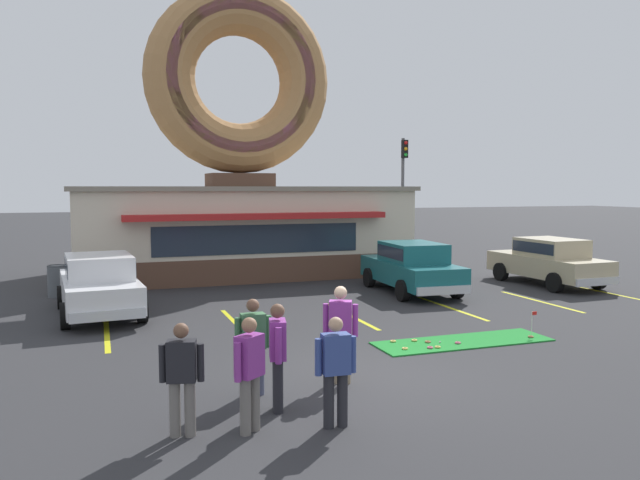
{
  "coord_description": "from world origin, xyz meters",
  "views": [
    {
      "loc": [
        -4.32,
        -9.8,
        3.33
      ],
      "look_at": [
        0.94,
        5.0,
        2.0
      ],
      "focal_mm": 35.0,
      "sensor_mm": 36.0,
      "label": 1
    }
  ],
  "objects_px": {
    "pedestrian_hooded_kid": "(250,369)",
    "pedestrian_beanie_man": "(253,343)",
    "pedestrian_blue_sweater_man": "(336,367)",
    "traffic_light_pole": "(403,180)",
    "pedestrian_crossing_woman": "(340,330)",
    "pedestrian_clipboard_woman": "(182,375)",
    "trash_bin": "(57,281)",
    "putting_flag_pin": "(533,317)",
    "car_white": "(99,283)",
    "golf_ball": "(440,342)",
    "car_champagne": "(549,260)",
    "pedestrian_leather_jacket_man": "(278,352)",
    "car_teal": "(411,265)"
  },
  "relations": [
    {
      "from": "car_champagne",
      "to": "pedestrian_leather_jacket_man",
      "type": "bearing_deg",
      "value": -144.64
    },
    {
      "from": "pedestrian_hooded_kid",
      "to": "traffic_light_pole",
      "type": "distance_m",
      "value": 24.18
    },
    {
      "from": "trash_bin",
      "to": "car_teal",
      "type": "bearing_deg",
      "value": -15.62
    },
    {
      "from": "pedestrian_blue_sweater_man",
      "to": "pedestrian_leather_jacket_man",
      "type": "distance_m",
      "value": 1.06
    },
    {
      "from": "golf_ball",
      "to": "traffic_light_pole",
      "type": "relative_size",
      "value": 0.01
    },
    {
      "from": "putting_flag_pin",
      "to": "car_white",
      "type": "bearing_deg",
      "value": 148.14
    },
    {
      "from": "car_champagne",
      "to": "traffic_light_pole",
      "type": "bearing_deg",
      "value": 89.05
    },
    {
      "from": "car_champagne",
      "to": "pedestrian_crossing_woman",
      "type": "relative_size",
      "value": 2.75
    },
    {
      "from": "car_white",
      "to": "pedestrian_beanie_man",
      "type": "xyz_separation_m",
      "value": [
        2.3,
        -7.4,
        -0.01
      ]
    },
    {
      "from": "pedestrian_hooded_kid",
      "to": "pedestrian_beanie_man",
      "type": "relative_size",
      "value": 1.02
    },
    {
      "from": "golf_ball",
      "to": "car_white",
      "type": "relative_size",
      "value": 0.01
    },
    {
      "from": "pedestrian_leather_jacket_man",
      "to": "golf_ball",
      "type": "bearing_deg",
      "value": 31.5
    },
    {
      "from": "pedestrian_clipboard_woman",
      "to": "pedestrian_beanie_man",
      "type": "relative_size",
      "value": 0.99
    },
    {
      "from": "trash_bin",
      "to": "traffic_light_pole",
      "type": "distance_m",
      "value": 18.08
    },
    {
      "from": "car_white",
      "to": "car_champagne",
      "type": "xyz_separation_m",
      "value": [
        14.46,
        0.29,
        0.0
      ]
    },
    {
      "from": "golf_ball",
      "to": "pedestrian_hooded_kid",
      "type": "xyz_separation_m",
      "value": [
        -4.9,
        -3.32,
        0.82
      ]
    },
    {
      "from": "pedestrian_crossing_woman",
      "to": "traffic_light_pole",
      "type": "height_order",
      "value": "traffic_light_pole"
    },
    {
      "from": "pedestrian_blue_sweater_man",
      "to": "traffic_light_pole",
      "type": "relative_size",
      "value": 0.27
    },
    {
      "from": "car_white",
      "to": "pedestrian_crossing_woman",
      "type": "height_order",
      "value": "pedestrian_crossing_woman"
    },
    {
      "from": "golf_ball",
      "to": "car_champagne",
      "type": "relative_size",
      "value": 0.01
    },
    {
      "from": "putting_flag_pin",
      "to": "pedestrian_blue_sweater_man",
      "type": "distance_m",
      "value": 6.96
    },
    {
      "from": "pedestrian_blue_sweater_man",
      "to": "traffic_light_pole",
      "type": "bearing_deg",
      "value": 60.63
    },
    {
      "from": "golf_ball",
      "to": "putting_flag_pin",
      "type": "height_order",
      "value": "putting_flag_pin"
    },
    {
      "from": "putting_flag_pin",
      "to": "pedestrian_crossing_woman",
      "type": "relative_size",
      "value": 0.33
    },
    {
      "from": "pedestrian_clipboard_woman",
      "to": "car_champagne",
      "type": "bearing_deg",
      "value": 33.81
    },
    {
      "from": "golf_ball",
      "to": "car_white",
      "type": "distance_m",
      "value": 8.82
    },
    {
      "from": "car_teal",
      "to": "pedestrian_beanie_man",
      "type": "relative_size",
      "value": 2.97
    },
    {
      "from": "car_champagne",
      "to": "pedestrian_clipboard_woman",
      "type": "xyz_separation_m",
      "value": [
        -13.44,
        -9.0,
        -0.03
      ]
    },
    {
      "from": "golf_ball",
      "to": "pedestrian_clipboard_woman",
      "type": "distance_m",
      "value": 6.64
    },
    {
      "from": "putting_flag_pin",
      "to": "pedestrian_hooded_kid",
      "type": "height_order",
      "value": "pedestrian_hooded_kid"
    },
    {
      "from": "golf_ball",
      "to": "pedestrian_leather_jacket_man",
      "type": "xyz_separation_m",
      "value": [
        -4.32,
        -2.65,
        0.84
      ]
    },
    {
      "from": "car_white",
      "to": "traffic_light_pole",
      "type": "bearing_deg",
      "value": 38.09
    },
    {
      "from": "car_teal",
      "to": "pedestrian_leather_jacket_man",
      "type": "height_order",
      "value": "pedestrian_leather_jacket_man"
    },
    {
      "from": "pedestrian_crossing_woman",
      "to": "traffic_light_pole",
      "type": "distance_m",
      "value": 21.85
    },
    {
      "from": "putting_flag_pin",
      "to": "pedestrian_beanie_man",
      "type": "bearing_deg",
      "value": -165.64
    },
    {
      "from": "pedestrian_hooded_kid",
      "to": "pedestrian_clipboard_woman",
      "type": "bearing_deg",
      "value": 169.06
    },
    {
      "from": "pedestrian_hooded_kid",
      "to": "pedestrian_crossing_woman",
      "type": "xyz_separation_m",
      "value": [
        1.94,
        1.57,
        0.05
      ]
    },
    {
      "from": "trash_bin",
      "to": "pedestrian_beanie_man",
      "type": "bearing_deg",
      "value": -72.01
    },
    {
      "from": "car_white",
      "to": "car_champagne",
      "type": "bearing_deg",
      "value": 1.17
    },
    {
      "from": "pedestrian_beanie_man",
      "to": "trash_bin",
      "type": "distance_m",
      "value": 11.37
    },
    {
      "from": "car_teal",
      "to": "pedestrian_hooded_kid",
      "type": "bearing_deg",
      "value": -128.4
    },
    {
      "from": "putting_flag_pin",
      "to": "traffic_light_pole",
      "type": "distance_m",
      "value": 18.31
    },
    {
      "from": "pedestrian_blue_sweater_man",
      "to": "pedestrian_leather_jacket_man",
      "type": "relative_size",
      "value": 0.96
    },
    {
      "from": "pedestrian_beanie_man",
      "to": "trash_bin",
      "type": "bearing_deg",
      "value": 107.99
    },
    {
      "from": "pedestrian_clipboard_woman",
      "to": "trash_bin",
      "type": "height_order",
      "value": "pedestrian_clipboard_woman"
    },
    {
      "from": "pedestrian_hooded_kid",
      "to": "pedestrian_beanie_man",
      "type": "xyz_separation_m",
      "value": [
        0.4,
        1.47,
        -0.01
      ]
    },
    {
      "from": "traffic_light_pole",
      "to": "golf_ball",
      "type": "bearing_deg",
      "value": -114.71
    },
    {
      "from": "car_champagne",
      "to": "trash_bin",
      "type": "distance_m",
      "value": 15.97
    },
    {
      "from": "traffic_light_pole",
      "to": "pedestrian_crossing_woman",
      "type": "bearing_deg",
      "value": -119.91
    },
    {
      "from": "putting_flag_pin",
      "to": "car_teal",
      "type": "bearing_deg",
      "value": 88.16
    }
  ]
}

